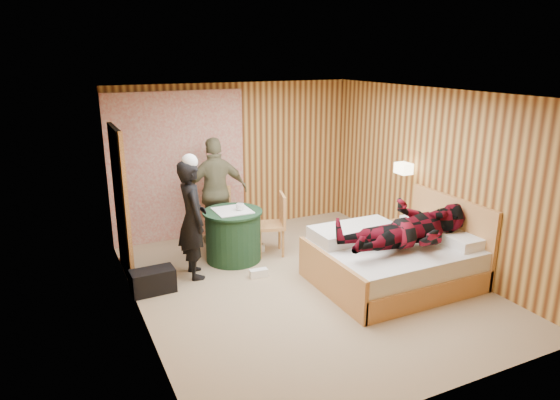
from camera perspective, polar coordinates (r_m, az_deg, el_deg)
name	(u,v)px	position (r m, az deg, el deg)	size (l,w,h in m)	color
floor	(303,284)	(6.75, 2.69, -9.57)	(4.20, 5.00, 0.01)	tan
ceiling	(306,93)	(6.08, 3.01, 12.11)	(4.20, 5.00, 0.01)	silver
wall_back	(235,158)	(8.52, -5.17, 4.83)	(4.20, 0.02, 2.50)	tan
wall_left	(135,217)	(5.65, -16.26, -1.83)	(0.02, 5.00, 2.50)	tan
wall_right	(433,177)	(7.50, 17.14, 2.55)	(0.02, 5.00, 2.50)	tan
curtain	(178,167)	(8.18, -11.57, 3.71)	(2.20, 0.08, 2.40)	beige
doorway	(121,202)	(7.05, -17.75, -0.26)	(0.06, 0.90, 2.05)	black
wall_lamp	(404,168)	(7.70, 13.95, 3.54)	(0.26, 0.24, 0.16)	gold
bed	(394,260)	(6.86, 12.89, -6.69)	(2.00, 1.56, 1.08)	#EAA55F
nightstand	(412,240)	(7.71, 14.82, -4.40)	(0.42, 0.57, 0.55)	#EAA55F
round_table	(233,235)	(7.38, -5.37, -3.99)	(0.87, 0.87, 0.77)	#204529
chair_far	(219,212)	(7.95, -7.00, -1.37)	(0.50, 0.50, 0.93)	#EAA55F
chair_near	(275,220)	(7.52, -0.53, -2.26)	(0.53, 0.53, 0.94)	#EAA55F
duffel_bag	(153,281)	(6.67, -14.31, -8.96)	(0.55, 0.29, 0.31)	black
sneaker_left	(256,249)	(7.74, -2.80, -5.56)	(0.26, 0.11, 0.12)	white
sneaker_right	(259,273)	(6.93, -2.46, -8.34)	(0.25, 0.10, 0.11)	white
woman_standing	(192,219)	(6.80, -9.98, -2.19)	(0.59, 0.39, 1.63)	black
man_at_table	(216,192)	(7.89, -7.30, 0.92)	(1.01, 0.42, 1.72)	#706B4A
man_on_bed	(410,218)	(6.48, 14.66, -1.99)	(1.77, 0.67, 0.86)	#5E0916
book_lower	(415,223)	(7.58, 15.22, -2.56)	(0.17, 0.22, 0.02)	white
book_upper	(416,222)	(7.57, 15.23, -2.42)	(0.16, 0.22, 0.02)	white
cup_nightstand	(408,217)	(7.70, 14.37, -1.92)	(0.10, 0.10, 0.09)	white
cup_table	(240,207)	(7.23, -4.58, -0.80)	(0.12, 0.12, 0.10)	white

